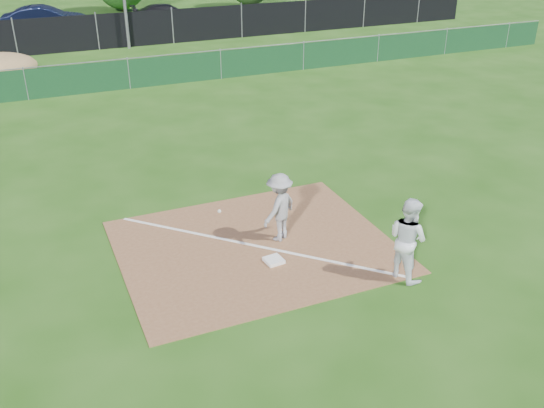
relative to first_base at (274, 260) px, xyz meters
The scene contains 11 objects.
ground 9.79m from the first_base, 90.71° to the left, with size 90.00×90.00×0.00m, color #204C10.
infield_dirt 0.80m from the first_base, 98.68° to the left, with size 6.00×5.00×0.02m, color brown.
foul_line 0.80m from the first_base, 98.68° to the left, with size 0.08×7.00×0.01m, color white.
green_fence 14.80m from the first_base, 90.47° to the left, with size 44.00×0.05×1.20m, color #0E3419.
black_fence 22.81m from the first_base, 90.30° to the left, with size 46.00×0.04×1.80m, color black.
parking_lot 27.79m from the first_base, 90.25° to the left, with size 46.00×9.00×0.01m, color black.
first_base is the anchor object (origin of this frame).
play_at_first 1.29m from the first_base, 59.58° to the left, with size 2.13×1.06×1.62m.
runner 2.89m from the first_base, 34.09° to the right, with size 0.87×0.68×1.80m, color white.
car_mid 28.22m from the first_base, 94.56° to the left, with size 1.68×4.81×1.58m, color black.
car_right 28.55m from the first_base, 80.04° to the left, with size 1.77×4.35×1.26m, color black.
Camera 1 is at (-4.32, -10.03, 7.04)m, focal length 40.00 mm.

